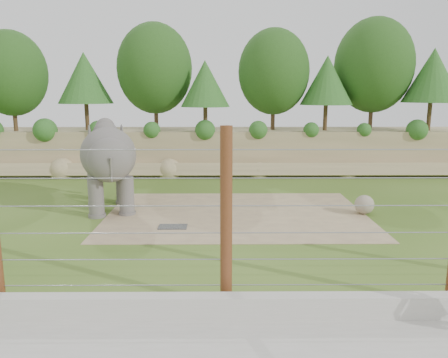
{
  "coord_description": "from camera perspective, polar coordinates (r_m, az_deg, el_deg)",
  "views": [
    {
      "loc": [
        -0.11,
        -13.47,
        4.65
      ],
      "look_at": [
        0.0,
        2.0,
        1.6
      ],
      "focal_mm": 35.0,
      "sensor_mm": 36.0,
      "label": 1
    }
  ],
  "objects": [
    {
      "name": "ground",
      "position": [
        14.25,
        0.06,
        -7.89
      ],
      "size": [
        90.0,
        90.0,
        0.0
      ],
      "primitive_type": "plane",
      "color": "#385816",
      "rests_on": "ground"
    },
    {
      "name": "back_embankment",
      "position": [
        26.16,
        1.13,
        9.65
      ],
      "size": [
        30.0,
        5.52,
        8.77
      ],
      "color": "#93835B",
      "rests_on": "ground"
    },
    {
      "name": "dirt_patch",
      "position": [
        17.12,
        1.65,
        -4.58
      ],
      "size": [
        10.0,
        7.0,
        0.02
      ],
      "primitive_type": "cube",
      "color": "#947B5F",
      "rests_on": "ground"
    },
    {
      "name": "drain_grate",
      "position": [
        15.53,
        -6.71,
        -6.21
      ],
      "size": [
        1.0,
        0.6,
        0.03
      ],
      "primitive_type": "cube",
      "color": "#262628",
      "rests_on": "dirt_patch"
    },
    {
      "name": "elephant",
      "position": [
        17.97,
        -14.79,
        1.5
      ],
      "size": [
        3.02,
        4.68,
        3.5
      ],
      "primitive_type": null,
      "rotation": [
        0.0,
        0.0,
        0.29
      ],
      "color": "#635E5A",
      "rests_on": "ground"
    },
    {
      "name": "stone_ball",
      "position": [
        17.84,
        17.86,
        -3.2
      ],
      "size": [
        0.75,
        0.75,
        0.75
      ],
      "primitive_type": "sphere",
      "color": "gray",
      "rests_on": "dirt_patch"
    },
    {
      "name": "retaining_wall",
      "position": [
        9.54,
        0.32,
        -16.3
      ],
      "size": [
        26.0,
        0.35,
        0.5
      ],
      "primitive_type": "cube",
      "color": "#B5B1A7",
      "rests_on": "ground"
    },
    {
      "name": "barrier_fence",
      "position": [
        9.35,
        0.29,
        -5.31
      ],
      "size": [
        20.26,
        0.26,
        4.0
      ],
      "color": "#512811",
      "rests_on": "ground"
    }
  ]
}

